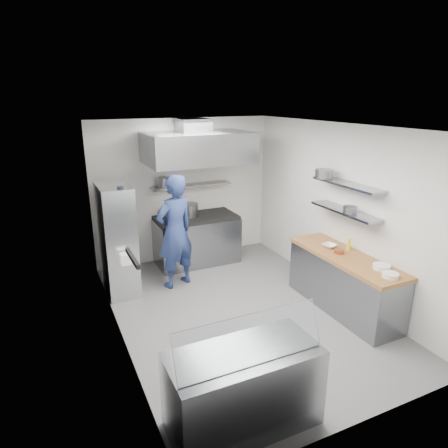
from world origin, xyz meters
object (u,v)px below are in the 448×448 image
gas_range (197,241)px  display_case (243,389)px  wire_rack (118,240)px  chef (175,232)px

gas_range → display_case: (-1.10, -4.10, -0.03)m
wire_rack → display_case: 3.57m
gas_range → display_case: gas_range is taller
wire_rack → display_case: bearing=-81.4°
chef → wire_rack: (-0.93, 0.20, -0.06)m
gas_range → wire_rack: 1.80m
chef → display_case: chef is taller
gas_range → display_case: 4.25m
gas_range → wire_rack: wire_rack is taller
gas_range → chef: chef is taller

